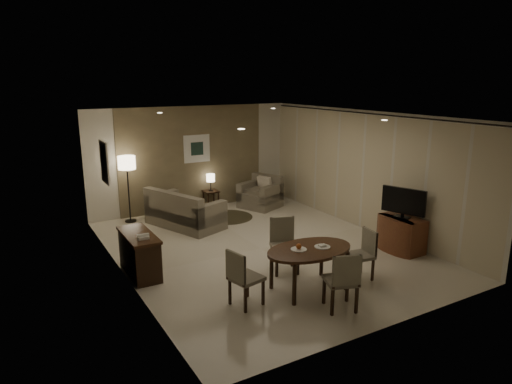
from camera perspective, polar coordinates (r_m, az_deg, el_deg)
room_shell at (r=9.35m, az=-0.62°, el=1.45°), size 5.50×7.00×2.70m
taupe_accent at (r=12.08m, az=-7.85°, el=4.20°), size 3.96×0.03×2.70m
curtain_wall at (r=10.60m, az=13.20°, el=2.43°), size 0.08×6.70×2.58m
curtain_rod at (r=10.43m, az=13.61°, el=9.55°), size 0.03×6.80×0.03m
art_back_frame at (r=12.05m, az=-7.41°, el=5.40°), size 0.72×0.03×0.72m
art_back_canvas at (r=12.04m, az=-7.38°, el=5.39°), size 0.34×0.01×0.34m
art_left_frame at (r=9.05m, az=-18.43°, el=3.54°), size 0.03×0.60×0.80m
art_left_canvas at (r=9.05m, az=-18.33°, el=3.55°), size 0.01×0.46×0.64m
downlight_nl at (r=6.55m, az=-1.85°, el=7.87°), size 0.10×0.10×0.01m
downlight_nr at (r=8.25m, az=15.75°, el=8.64°), size 0.10×0.10×0.01m
downlight_fl at (r=9.86m, az=-11.95°, el=9.66°), size 0.10×0.10×0.01m
downlight_fr at (r=11.06m, az=2.16°, el=10.40°), size 0.10×0.10×0.01m
console_desk at (r=8.36m, az=-14.35°, el=-7.54°), size 0.48×1.20×0.75m
telephone at (r=7.94m, az=-13.93°, el=-5.40°), size 0.20×0.14×0.09m
tv_cabinet at (r=9.65m, az=17.74°, el=-5.00°), size 0.48×0.90×0.70m
flat_tv at (r=9.44m, az=17.96°, el=-1.18°), size 0.36×0.85×0.60m
dining_table at (r=7.61m, az=6.64°, el=-9.55°), size 1.51×0.94×0.71m
chair_near at (r=7.04m, az=10.54°, el=-10.73°), size 0.58×0.58×0.93m
chair_far at (r=8.19m, az=3.63°, el=-6.78°), size 0.59×0.59×0.96m
chair_left at (r=7.04m, az=-1.22°, el=-10.61°), size 0.52×0.52×0.90m
chair_right at (r=8.11m, az=12.76°, el=-7.69°), size 0.48×0.48×0.87m
plate_a at (r=7.42m, az=5.36°, el=-7.15°), size 0.26×0.26×0.02m
plate_b at (r=7.57m, az=8.29°, el=-6.80°), size 0.26×0.26×0.02m
fruit_apple at (r=7.40m, az=5.37°, el=-6.77°), size 0.09×0.09×0.09m
napkin at (r=7.56m, az=8.30°, el=-6.63°), size 0.12×0.08×0.03m
round_rug at (r=11.47m, az=-3.58°, el=-3.13°), size 1.25×1.25×0.01m
sofa at (r=10.80m, az=-8.86°, el=-1.99°), size 2.06×1.53×0.87m
armchair at (r=12.22m, az=0.51°, el=-0.00°), size 1.19×1.22×0.84m
side_table at (r=12.25m, az=-5.64°, el=-0.92°), size 0.38×0.38×0.48m
table_lamp at (r=12.13m, az=-5.69°, el=1.32°), size 0.22×0.22×0.50m
floor_lamp at (r=11.32m, az=-15.65°, el=0.32°), size 0.41×0.41×1.61m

